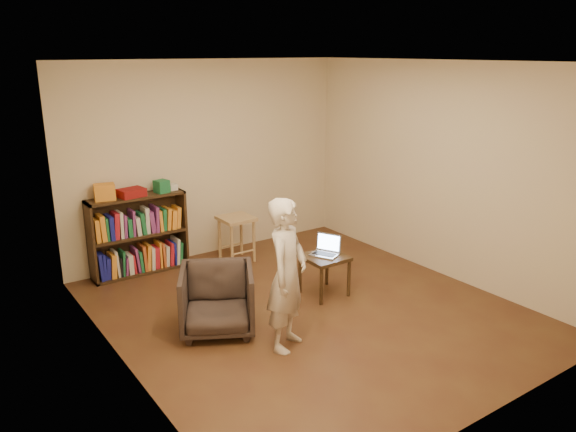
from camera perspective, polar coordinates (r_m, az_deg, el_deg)
floor at (r=6.17m, az=2.09°, el=-9.52°), size 4.50×4.50×0.00m
ceiling at (r=5.54m, az=2.38°, el=15.40°), size 4.50×4.50×0.00m
wall_back at (r=7.59m, az=-8.10°, el=5.68°), size 4.00×0.00×4.00m
wall_left at (r=4.83m, az=-17.11°, el=-1.18°), size 0.00×4.50×4.50m
wall_right at (r=7.08m, az=15.31°, el=4.47°), size 0.00×4.50×4.50m
bookshelf at (r=7.26m, az=-14.95°, el=-2.27°), size 1.20×0.30×1.00m
box_yellow at (r=6.97m, az=-18.14°, el=2.33°), size 0.26×0.22×0.19m
red_cloth at (r=7.04m, az=-15.62°, el=2.29°), size 0.33×0.26×0.10m
box_green at (r=7.16m, az=-12.72°, el=2.96°), size 0.18×0.18×0.15m
box_white at (r=7.26m, az=-11.62°, el=2.90°), size 0.10×0.10×0.08m
stool at (r=7.40m, az=-5.27°, el=-0.96°), size 0.42×0.42×0.61m
armchair at (r=5.66m, az=-7.21°, el=-8.44°), size 0.97×0.98×0.66m
side_table at (r=6.40m, az=3.73°, el=-4.72°), size 0.46×0.46×0.47m
laptop at (r=6.41m, az=3.89°, el=-3.40°), size 0.35×0.37×0.23m
person at (r=5.17m, az=-0.08°, el=-5.99°), size 0.63×0.58×1.45m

